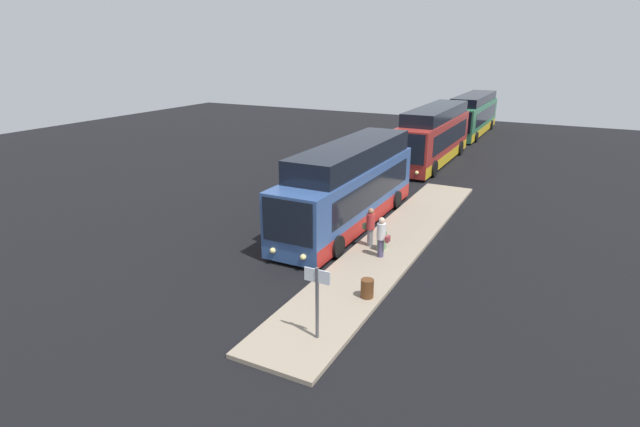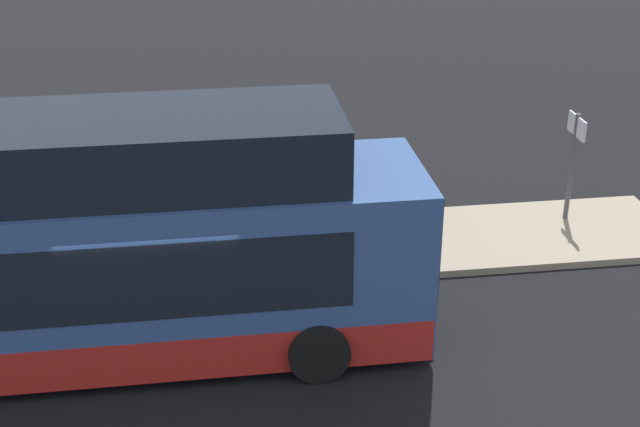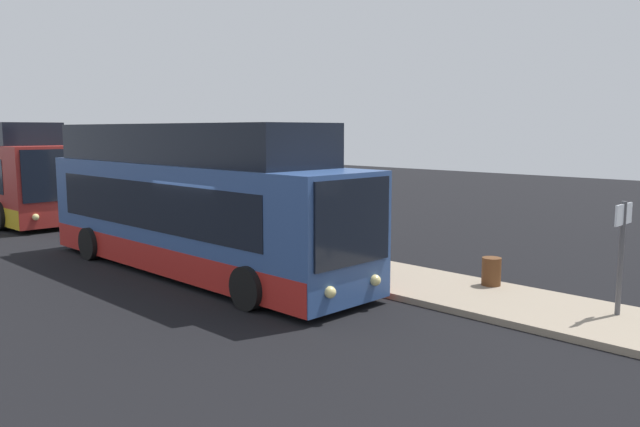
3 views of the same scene
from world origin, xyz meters
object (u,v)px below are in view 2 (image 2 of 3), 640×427
(bus_lead, at_px, (50,257))
(suitcase, at_px, (221,238))
(trash_bin, at_px, (422,204))
(passenger_boarding, at_px, (256,205))
(sign_post, at_px, (574,152))
(passenger_waiting, at_px, (211,227))

(bus_lead, height_order, suitcase, bus_lead)
(bus_lead, relative_size, trash_bin, 17.35)
(passenger_boarding, bearing_deg, suitcase, -161.61)
(sign_post, relative_size, trash_bin, 3.43)
(bus_lead, relative_size, passenger_boarding, 6.78)
(bus_lead, distance_m, sign_post, 10.19)
(passenger_boarding, relative_size, passenger_waiting, 0.99)
(passenger_waiting, xyz_separation_m, sign_post, (7.20, 1.27, 0.52))
(suitcase, height_order, sign_post, sign_post)
(passenger_boarding, bearing_deg, trash_bin, 13.40)
(sign_post, bearing_deg, passenger_waiting, -170.00)
(passenger_boarding, height_order, sign_post, sign_post)
(passenger_boarding, relative_size, sign_post, 0.75)
(bus_lead, bearing_deg, passenger_waiting, 40.45)
(trash_bin, bearing_deg, sign_post, -6.91)
(passenger_boarding, distance_m, passenger_waiting, 1.20)
(bus_lead, height_order, trash_bin, bus_lead)
(passenger_boarding, xyz_separation_m, trash_bin, (3.40, 0.79, -0.58))
(sign_post, distance_m, trash_bin, 3.16)
(suitcase, height_order, trash_bin, suitcase)
(passenger_boarding, xyz_separation_m, sign_post, (6.33, 0.44, 0.53))
(suitcase, distance_m, sign_post, 7.14)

